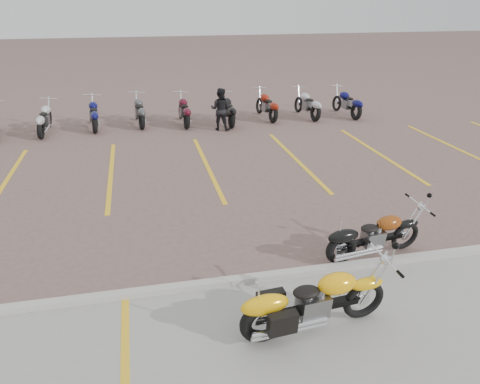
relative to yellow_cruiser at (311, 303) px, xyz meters
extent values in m
plane|color=#735952|center=(-0.35, 3.39, -0.47)|extent=(100.00, 100.00, 0.00)
cube|color=#ADAAA3|center=(-0.35, 1.39, -0.41)|extent=(60.00, 0.18, 0.12)
torus|color=black|center=(0.86, 0.09, -0.14)|extent=(0.68, 0.18, 0.67)
torus|color=black|center=(-0.73, -0.07, -0.14)|extent=(0.73, 0.25, 0.71)
cube|color=black|center=(0.06, 0.01, -0.08)|extent=(1.35, 0.26, 0.10)
cube|color=slate|center=(0.01, 0.00, -0.01)|extent=(0.46, 0.35, 0.35)
ellipsoid|color=#FFB10D|center=(0.35, 0.04, 0.30)|extent=(0.63, 0.39, 0.31)
ellipsoid|color=black|center=(-0.12, -0.01, 0.25)|extent=(0.43, 0.31, 0.12)
torus|color=black|center=(2.60, 1.84, -0.18)|extent=(0.60, 0.18, 0.59)
torus|color=black|center=(1.20, 1.65, -0.18)|extent=(0.64, 0.24, 0.63)
cube|color=black|center=(1.90, 1.75, -0.13)|extent=(1.18, 0.27, 0.09)
cube|color=slate|center=(1.86, 1.74, -0.07)|extent=(0.41, 0.32, 0.31)
ellipsoid|color=black|center=(2.15, 1.78, 0.20)|extent=(0.56, 0.36, 0.27)
ellipsoid|color=black|center=(1.74, 1.73, 0.16)|extent=(0.38, 0.28, 0.11)
imported|color=black|center=(0.75, 11.18, 0.29)|extent=(0.92, 0.85, 1.52)
camera|label=1|loc=(-2.22, -5.22, 4.11)|focal=35.00mm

